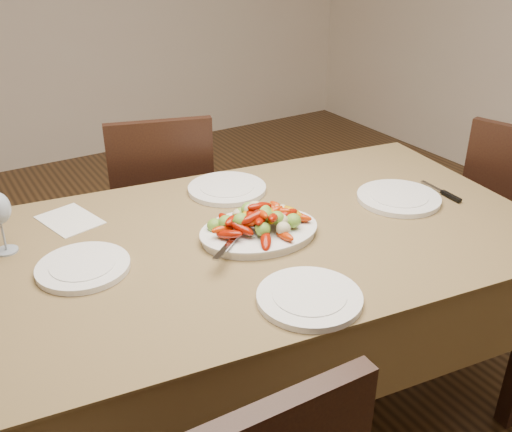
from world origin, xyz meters
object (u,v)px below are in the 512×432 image
Objects in this scene: dining_table at (256,329)px; plate_left at (83,267)px; plate_right at (399,198)px; plate_far at (227,189)px; serving_platter at (259,233)px; wine_glass at (0,221)px; plate_near at (309,298)px; chair_far at (162,209)px.

dining_table is 0.66m from plate_left.
plate_right and plate_far have the same top height.
plate_left is (-0.52, 0.10, -0.00)m from serving_platter.
wine_glass is (-0.69, 0.32, 0.09)m from serving_platter.
serving_platter reaches higher than plate_left.
plate_left is at bearing 135.07° from plate_near.
wine_glass is at bearing 164.14° from plate_right.
wine_glass is (-1.25, 0.35, 0.09)m from plate_right.
plate_right is (0.55, -0.06, 0.39)m from dining_table.
plate_right is at bearing -39.09° from plate_far.
dining_table is 0.39m from serving_platter.
chair_far is 1.27m from plate_near.
wine_glass is at bearing 126.57° from plate_left.
dining_table is 0.51m from plate_far.
plate_right is (0.56, -0.04, -0.00)m from serving_platter.
serving_platter is 0.53m from plate_left.
plate_left is at bearing 173.03° from plate_right.
plate_near is (-0.63, -0.32, 0.00)m from plate_right.
serving_platter is (-0.03, -0.88, 0.30)m from chair_far.
chair_far is at bearing 88.43° from dining_table.
plate_far is (0.08, 0.35, -0.00)m from serving_platter.
dining_table is at bearing 79.26° from plate_near.
plate_near is at bearing -152.87° from plate_right.
plate_right is at bearing 27.13° from plate_near.
wine_glass is at bearing 155.23° from serving_platter.
plate_left is 1.28× the size of wine_glass.
wine_glass reaches higher than plate_far.
dining_table is 0.55m from plate_near.
plate_near is (-0.07, -0.36, -0.00)m from serving_platter.
dining_table is at bearing 83.45° from serving_platter.
dining_table is 5.03× the size of serving_platter.
chair_far reaches higher than dining_table.
serving_platter is at bearing 176.29° from plate_right.
dining_table is at bearing 173.96° from plate_right.
plate_right is (1.08, -0.13, 0.00)m from plate_left.
plate_near is at bearing -44.93° from plate_left.
plate_near is (-0.10, -1.24, 0.29)m from chair_far.
serving_platter is at bearing 105.40° from chair_far.
wine_glass reaches higher than dining_table.
wine_glass is (-0.71, -0.56, 0.39)m from chair_far.
plate_right is 1.02× the size of plate_far.
serving_platter is 1.79× the size of wine_glass.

